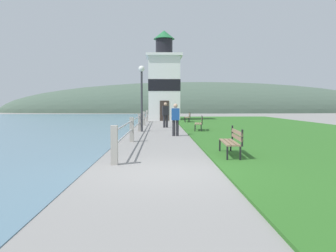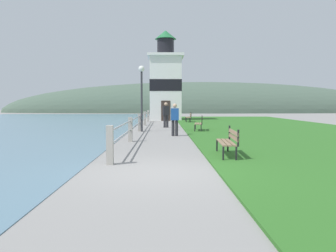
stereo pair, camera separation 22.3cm
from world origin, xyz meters
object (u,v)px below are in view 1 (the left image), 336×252
at_px(park_bench_far, 188,117).
at_px(person_by_railing, 166,114).
at_px(park_bench_near, 232,140).
at_px(person_strolling, 175,118).
at_px(lighthouse, 164,83).
at_px(lamp_post, 142,86).
at_px(park_bench_midway, 200,123).

relative_size(park_bench_far, person_by_railing, 0.92).
xyz_separation_m(park_bench_near, person_strolling, (-1.46, 6.84, 0.38)).
distance_m(lighthouse, lamp_post, 14.20).
distance_m(park_bench_near, park_bench_midway, 9.76).
relative_size(park_bench_midway, park_bench_far, 1.04).
bearing_deg(person_by_railing, lighthouse, -15.64).
xyz_separation_m(park_bench_midway, person_by_railing, (-2.04, 3.20, 0.43)).
bearing_deg(park_bench_far, person_strolling, 83.86).
relative_size(park_bench_midway, lighthouse, 0.19).
relative_size(park_bench_midway, person_strolling, 1.01).
xyz_separation_m(park_bench_midway, lamp_post, (-3.52, -0.14, 2.20)).
distance_m(lighthouse, person_strolling, 17.11).
height_order(park_bench_near, lighthouse, lighthouse).
xyz_separation_m(park_bench_far, lamp_post, (-3.62, -9.65, 2.20)).
bearing_deg(lighthouse, lamp_post, -96.18).
height_order(person_strolling, person_by_railing, person_by_railing).
distance_m(lighthouse, person_by_railing, 11.12).
height_order(park_bench_near, person_by_railing, person_by_railing).
bearing_deg(park_bench_near, person_strolling, -74.56).
relative_size(park_bench_midway, lamp_post, 0.43).
relative_size(park_bench_far, person_strolling, 0.97).
xyz_separation_m(park_bench_far, lighthouse, (-2.09, 4.42, 3.33)).
xyz_separation_m(park_bench_far, person_strolling, (-1.71, -12.43, 0.38)).
height_order(park_bench_midway, lighthouse, lighthouse).
relative_size(park_bench_midway, person_by_railing, 0.96).
bearing_deg(park_bench_midway, person_by_railing, -50.82).
height_order(park_bench_far, lamp_post, lamp_post).
bearing_deg(park_bench_midway, lighthouse, -75.10).
distance_m(park_bench_near, person_strolling, 7.01).
bearing_deg(person_by_railing, lamp_post, 140.55).
height_order(park_bench_far, lighthouse, lighthouse).
bearing_deg(park_bench_midway, park_bench_near, 95.82).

